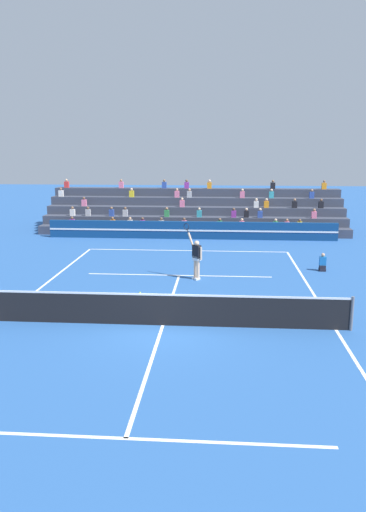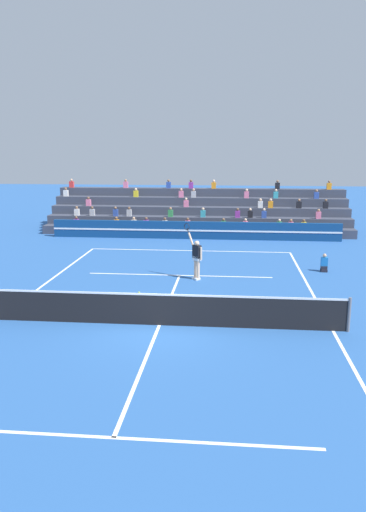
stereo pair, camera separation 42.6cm
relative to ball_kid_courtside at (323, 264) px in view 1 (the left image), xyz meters
The scene contains 8 objects.
ground_plane 10.18m from the ball_kid_courtside, 130.26° to the right, with size 120.00×120.00×0.00m, color #285699.
court_lines 10.18m from the ball_kid_courtside, 130.26° to the right, with size 11.10×23.90×0.01m.
tennis_net 10.18m from the ball_kid_courtside, 130.26° to the right, with size 12.00×0.10×1.10m.
sponsor_banner_wall 10.18m from the ball_kid_courtside, 130.24° to the left, with size 18.00×0.26×1.10m.
bleacher_stand 13.32m from the ball_kid_courtside, 119.60° to the left, with size 20.25×4.75×3.38m.
ball_kid_courtside is the anchor object (origin of this frame).
tennis_player 6.13m from the ball_kid_courtside, 161.58° to the right, with size 0.87×0.75×2.46m.
tennis_ball 8.97m from the ball_kid_courtside, 151.54° to the right, with size 0.07×0.07×0.07m, color #C6DB33.
Camera 1 is at (1.80, -15.17, 5.65)m, focal length 35.00 mm.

